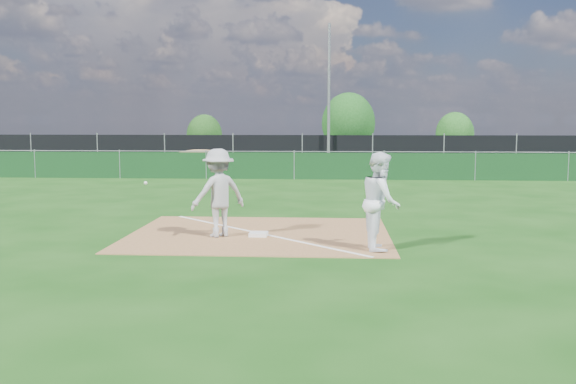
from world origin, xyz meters
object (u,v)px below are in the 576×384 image
Objects in this scene: first_base at (258,234)px; car_left at (193,148)px; light_pole at (329,96)px; tree_left at (204,135)px; runner at (381,201)px; car_mid at (302,150)px; tree_mid at (348,123)px; tree_right at (455,134)px; play_at_first at (218,193)px; car_right at (398,152)px.

first_base is 27.88m from car_left.
tree_left is (-9.14, 10.24, -2.43)m from light_pole.
car_mid is at bearing 4.10° from runner.
car_left is 12.44m from tree_mid.
tree_right is at bearing 72.23° from first_base.
light_pole is at bearing 1.07° from runner.
play_at_first reaches higher than car_mid.
light_pole is 1.64× the size of car_left.
car_mid is 1.48× the size of tree_left.
light_pole is at bearing -158.58° from car_mid.
runner is 29.87m from car_left.
light_pole is at bearing -48.26° from tree_left.
car_left is at bearing 103.39° from play_at_first.
tree_right is at bearing 70.89° from play_at_first.
tree_mid is (3.81, 33.90, 1.40)m from play_at_first.
tree_right is (7.68, -0.75, -0.75)m from tree_mid.
tree_mid is at bearing -22.75° from car_mid.
light_pole is 13.94m from tree_left.
car_right is at bearing -126.78° from tree_right.
car_mid is 9.27m from tree_left.
car_right is 14.66m from tree_left.
car_left is 1.08× the size of car_mid.
tree_left reaches higher than car_mid.
first_base is at bearing 6.50° from play_at_first.
play_at_first is 0.58× the size of car_right.
play_at_first is at bearing -144.70° from car_left.
tree_left is 18.26m from tree_right.
runner reaches higher than first_base.
tree_mid is at bearing -2.22° from runner.
tree_right is (9.10, 11.02, -2.33)m from light_pole.
runner is at bearing -90.41° from tree_mid.
runner is at bearing -103.01° from tree_right.
tree_left reaches higher than first_base.
tree_left is at bearing 25.43° from car_left.
play_at_first is at bearing -78.22° from tree_left.
runner reaches higher than car_left.
car_left is at bearing 94.38° from car_right.
light_pole is 22.46m from play_at_first.
car_right is at bearing -8.40° from runner.
light_pole is 3.97× the size of runner.
runner is 0.48× the size of car_right.
play_at_first is at bearing -96.41° from tree_mid.
car_left is 7.08m from car_mid.
car_left is at bearing -161.04° from tree_right.
car_right is at bearing 77.58° from first_base.
tree_right reaches higher than play_at_first.
tree_mid reaches higher than car_mid.
tree_left is at bearing -171.79° from tree_mid.
runner is 35.09m from tree_left.
light_pole is 1.71× the size of tree_mid.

